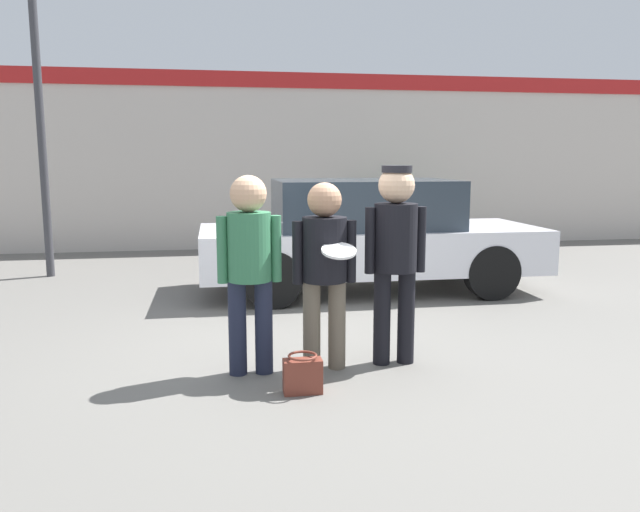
% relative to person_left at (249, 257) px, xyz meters
% --- Properties ---
extents(ground_plane, '(56.00, 56.00, 0.00)m').
position_rel_person_left_xyz_m(ground_plane, '(0.61, 0.42, -0.99)').
color(ground_plane, '#66635E').
extents(storefront_building, '(24.00, 0.22, 3.46)m').
position_rel_person_left_xyz_m(storefront_building, '(0.61, 7.52, 0.77)').
color(storefront_building, beige).
rests_on(storefront_building, ground).
extents(person_left, '(0.53, 0.36, 1.67)m').
position_rel_person_left_xyz_m(person_left, '(0.00, 0.00, 0.00)').
color(person_left, '#1E2338').
rests_on(person_left, ground).
extents(person_middle_with_frisbee, '(0.55, 0.60, 1.61)m').
position_rel_person_left_xyz_m(person_middle_with_frisbee, '(0.63, 0.02, -0.04)').
color(person_middle_with_frisbee, '#665B4C').
rests_on(person_middle_with_frisbee, ground).
extents(person_right, '(0.54, 0.37, 1.74)m').
position_rel_person_left_xyz_m(person_right, '(1.26, 0.06, 0.06)').
color(person_right, black).
rests_on(person_right, ground).
extents(parked_car_near, '(4.55, 1.80, 1.52)m').
position_rel_person_left_xyz_m(parked_car_near, '(1.78, 3.08, -0.23)').
color(parked_car_near, silver).
rests_on(parked_car_near, ground).
extents(street_lamp, '(1.45, 0.35, 5.67)m').
position_rel_person_left_xyz_m(street_lamp, '(-2.53, 4.93, 2.51)').
color(street_lamp, '#38383D').
rests_on(street_lamp, ground).
extents(shrub, '(1.10, 1.10, 1.10)m').
position_rel_person_left_xyz_m(shrub, '(3.26, 6.78, -0.44)').
color(shrub, '#285B2D').
rests_on(shrub, ground).
extents(handbag, '(0.30, 0.23, 0.31)m').
position_rel_person_left_xyz_m(handbag, '(0.37, -0.52, -0.85)').
color(handbag, brown).
rests_on(handbag, ground).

